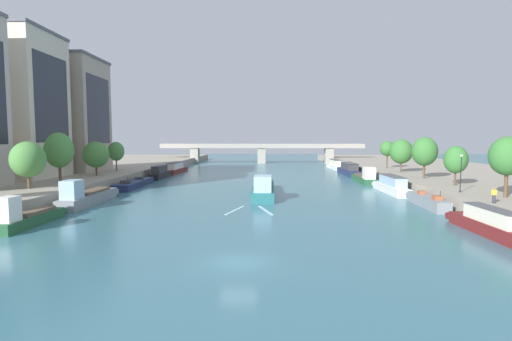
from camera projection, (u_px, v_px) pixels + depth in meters
ground_plane at (238, 262)px, 26.47m from camera, size 400.00×400.00×0.00m
quay_left at (64, 174)px, 82.39m from camera, size 36.00×170.00×1.98m
quay_right at (458, 175)px, 79.97m from camera, size 36.00×170.00×1.98m
barge_midriver at (263, 188)px, 58.32m from camera, size 3.34×19.40×3.48m
wake_behind_barge at (250, 210)px, 45.76m from camera, size 5.60×5.89×0.03m
moored_boat_left_second at (28, 217)px, 37.22m from camera, size 1.96×10.01×3.33m
moored_boat_left_far at (87, 196)px, 49.93m from camera, size 2.59×13.88×3.58m
moored_boat_left_upstream at (134, 184)px, 68.19m from camera, size 3.02×14.86×2.22m
moored_boat_left_end at (160, 173)px, 83.75m from camera, size 2.22×11.65×2.81m
moored_boat_left_gap_after at (176, 168)px, 97.38m from camera, size 3.11×14.60×2.70m
moored_boat_right_lone at (488, 223)px, 34.05m from camera, size 2.12×11.15×2.49m
moored_boat_right_near at (427, 201)px, 48.24m from camera, size 2.02×10.90×2.45m
moored_boat_right_end at (391, 185)px, 60.87m from camera, size 2.36×13.40×2.78m
moored_boat_right_far at (365, 177)px, 76.47m from camera, size 3.06×13.80×3.20m
moored_boat_right_second at (349, 170)px, 92.36m from camera, size 3.03×16.07×2.90m
moored_boat_right_downstream at (335, 165)px, 110.32m from camera, size 2.92×14.78×2.71m
tree_left_second at (28, 159)px, 50.09m from camera, size 4.36×4.36×6.21m
tree_left_end_of_row at (59, 150)px, 57.90m from camera, size 4.21×4.21×7.51m
tree_left_midway at (96, 155)px, 69.21m from camera, size 4.61×4.61×6.08m
tree_left_far at (116, 151)px, 78.88m from camera, size 3.24×3.24×5.99m
tree_right_end_of_row at (507, 156)px, 42.40m from camera, size 3.77×3.77×6.81m
tree_right_past_mid at (456, 160)px, 53.92m from camera, size 3.21×3.21×5.56m
tree_right_second at (425, 152)px, 63.62m from camera, size 4.13×4.13×6.86m
tree_right_third at (401, 152)px, 75.59m from camera, size 4.38×4.38×6.49m
tree_right_by_lamp at (387, 149)px, 86.36m from camera, size 3.26×3.26×6.07m
lamppost_right_bank at (461, 172)px, 46.86m from camera, size 0.28×0.28×4.63m
building_left_tall at (19, 105)px, 64.11m from camera, size 11.52×12.78×24.45m
building_left_middle at (65, 114)px, 78.72m from camera, size 14.40×13.25×23.12m
bridge_far at (262, 151)px, 135.67m from camera, size 71.52×4.40×6.91m
person_on_quay at (494, 194)px, 38.83m from camera, size 0.36×0.45×1.62m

